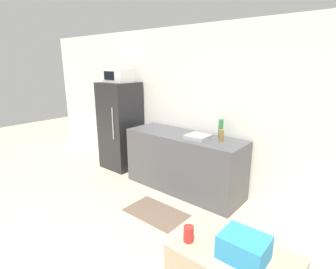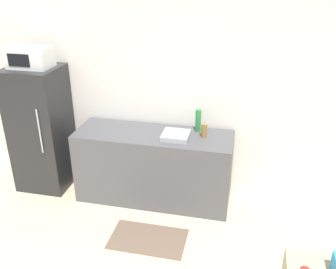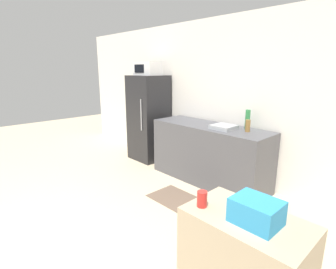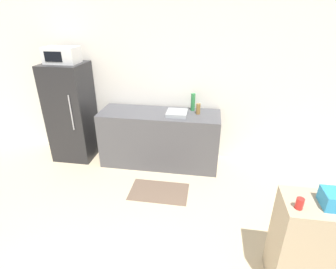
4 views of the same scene
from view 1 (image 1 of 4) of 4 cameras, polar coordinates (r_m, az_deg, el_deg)
wall_back at (r=4.40m, az=5.72°, el=5.82°), size 8.00×0.06×2.60m
refrigerator at (r=5.19m, az=-10.31°, el=1.88°), size 0.67×0.65×1.67m
microwave at (r=5.06m, az=-10.85°, el=12.54°), size 0.51×0.34×0.25m
counter at (r=4.26m, az=3.43°, el=-6.10°), size 1.96×0.66×0.93m
sink_basin at (r=3.91m, az=6.59°, el=-0.49°), size 0.32×0.32×0.06m
bottle_tall at (r=3.98m, az=11.41°, el=1.27°), size 0.07×0.07×0.29m
bottle_short at (r=3.82m, az=11.55°, el=-0.22°), size 0.07×0.07×0.17m
basket at (r=1.61m, az=16.18°, el=-22.49°), size 0.25×0.20×0.14m
jar at (r=1.69m, az=4.50°, el=-20.75°), size 0.06×0.06×0.10m
kitchen_rug at (r=3.82m, az=-2.64°, el=-16.60°), size 0.86×0.52×0.01m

